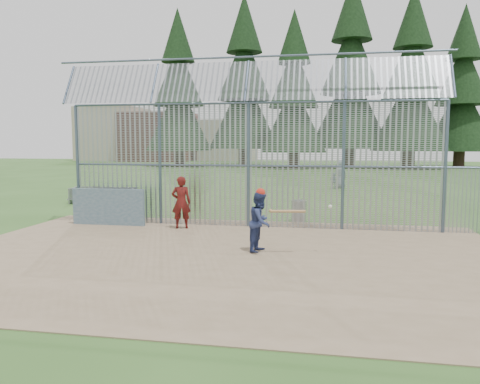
% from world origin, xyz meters
% --- Properties ---
extents(ground, '(120.00, 120.00, 0.00)m').
position_xyz_m(ground, '(0.00, 0.00, 0.00)').
color(ground, '#2D511E').
rests_on(ground, ground).
extents(dirt_infield, '(14.00, 10.00, 0.02)m').
position_xyz_m(dirt_infield, '(0.00, -0.50, 0.01)').
color(dirt_infield, '#756047').
rests_on(dirt_infield, ground).
extents(dugout_wall, '(2.50, 0.12, 1.20)m').
position_xyz_m(dugout_wall, '(-4.60, 2.90, 0.62)').
color(dugout_wall, '#38566B').
rests_on(dugout_wall, dirt_infield).
extents(batter, '(0.71, 0.84, 1.50)m').
position_xyz_m(batter, '(0.88, 0.05, 0.77)').
color(batter, navy).
rests_on(batter, dirt_infield).
extents(onlooker, '(0.69, 0.55, 1.67)m').
position_xyz_m(onlooker, '(-2.04, 2.74, 0.85)').
color(onlooker, maroon).
rests_on(onlooker, dirt_infield).
extents(bg_kid_standing, '(0.98, 0.86, 1.70)m').
position_xyz_m(bg_kid_standing, '(3.35, 17.32, 0.85)').
color(bg_kid_standing, slate).
rests_on(bg_kid_standing, ground).
extents(bg_kid_seated, '(0.59, 0.37, 0.94)m').
position_xyz_m(bg_kid_seated, '(2.97, 16.65, 0.47)').
color(bg_kid_seated, slate).
rests_on(bg_kid_seated, ground).
extents(batting_gear, '(1.87, 0.39, 0.59)m').
position_xyz_m(batting_gear, '(1.09, 0.02, 1.39)').
color(batting_gear, '#B32517').
rests_on(batting_gear, ground).
extents(trash_can, '(0.56, 0.56, 0.82)m').
position_xyz_m(trash_can, '(1.57, 4.75, 0.38)').
color(trash_can, gray).
rests_on(trash_can, ground).
extents(bleacher, '(3.00, 0.95, 0.72)m').
position_xyz_m(bleacher, '(-7.40, 8.04, 0.41)').
color(bleacher, slate).
rests_on(bleacher, ground).
extents(backstop_fence, '(20.09, 0.81, 5.30)m').
position_xyz_m(backstop_fence, '(1.81, 3.43, 2.36)').
color(backstop_fence, '#47566B').
rests_on(backstop_fence, ground).
extents(conifer_row, '(38.48, 12.26, 20.20)m').
position_xyz_m(conifer_row, '(1.93, 41.51, 10.83)').
color(conifer_row, '#332319').
rests_on(conifer_row, ground).
extents(distant_buildings, '(26.50, 10.50, 8.00)m').
position_xyz_m(distant_buildings, '(-23.18, 56.49, 3.60)').
color(distant_buildings, brown).
rests_on(distant_buildings, ground).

